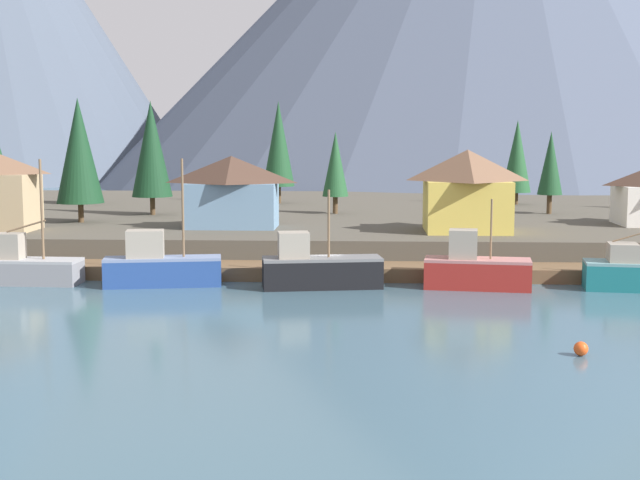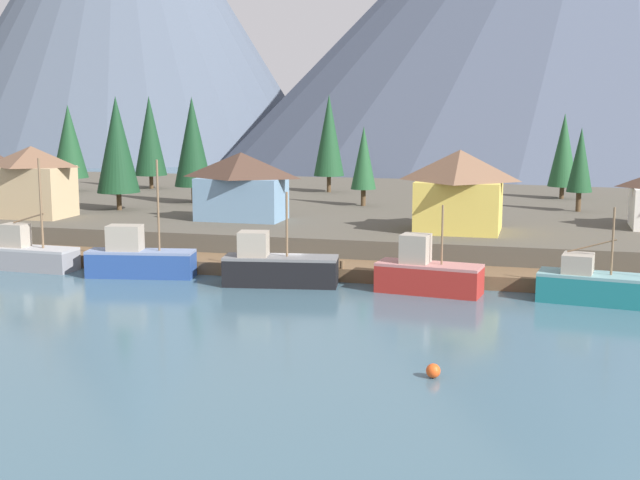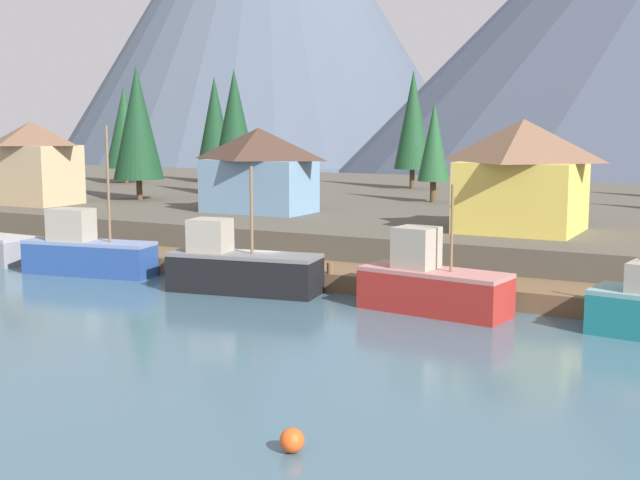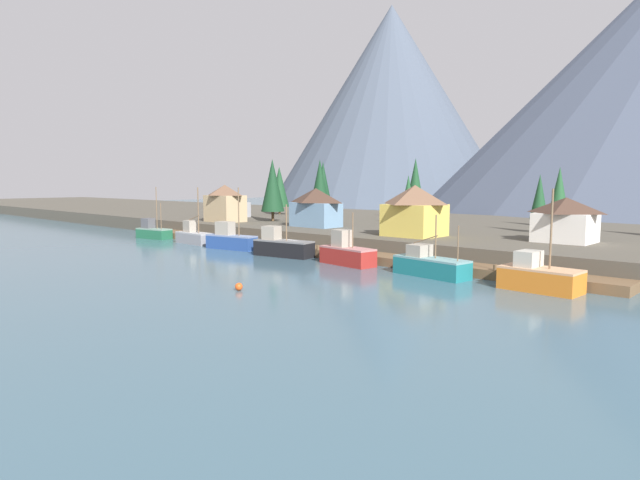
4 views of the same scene
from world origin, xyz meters
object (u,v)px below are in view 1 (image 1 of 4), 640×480
fishing_boat_black (318,269)px  fishing_boat_red (475,269)px  conifer_mid_left (151,149)px  conifer_centre (550,164)px  conifer_back_left (79,151)px  house_blue (231,191)px  conifer_far_left (79,146)px  channel_buoy (581,349)px  fishing_boat_blue (160,266)px  conifer_near_left (517,156)px  conifer_mid_right (279,144)px  conifer_back_right (335,164)px  house_yellow (467,190)px  fishing_boat_grey (26,268)px

fishing_boat_black → fishing_boat_red: fishing_boat_black is taller
conifer_mid_left → conifer_centre: 39.80m
conifer_mid_left → conifer_back_left: 8.92m
house_blue → conifer_far_left: size_ratio=0.70×
fishing_boat_red → conifer_far_left: 56.87m
channel_buoy → conifer_centre: bearing=80.3°
fishing_boat_blue → house_blue: size_ratio=1.10×
house_blue → channel_buoy: size_ratio=11.59×
house_blue → conifer_mid_left: size_ratio=0.72×
fishing_boat_blue → conifer_near_left: (31.51, 40.79, 6.56)m
fishing_boat_black → conifer_mid_right: conifer_mid_right is taller
conifer_back_right → channel_buoy: conifer_back_right is taller
fishing_boat_black → conifer_back_left: (-22.69, 18.89, 7.70)m
conifer_back_left → conifer_far_left: 21.90m
fishing_boat_black → conifer_far_left: conifer_far_left is taller
fishing_boat_black → fishing_boat_blue: bearing=169.8°
house_yellow → fishing_boat_red: bearing=-93.7°
conifer_centre → channel_buoy: 48.77m
fishing_boat_red → conifer_centre: 31.82m
fishing_boat_blue → house_blue: (2.86, 14.95, 4.27)m
fishing_boat_blue → channel_buoy: size_ratio=12.71×
house_blue → conifer_mid_right: (1.56, 26.20, 3.67)m
fishing_boat_red → conifer_centre: bearing=76.6°
house_blue → conifer_mid_left: conifer_mid_left is taller
fishing_boat_grey → conifer_back_left: conifer_back_left is taller
fishing_boat_red → conifer_back_left: 39.09m
fishing_boat_black → house_yellow: size_ratio=1.19×
fishing_boat_blue → conifer_back_left: conifer_back_left is taller
fishing_boat_red → channel_buoy: 18.56m
fishing_boat_red → conifer_far_left: size_ratio=0.65×
house_blue → conifer_near_left: (28.66, 25.84, 2.29)m
conifer_near_left → conifer_centre: conifer_near_left is taller
house_blue → conifer_mid_right: conifer_mid_right is taller
fishing_boat_red → conifer_mid_right: bearing=120.3°
conifer_back_left → fishing_boat_black: bearing=-39.8°
conifer_mid_right → conifer_mid_left: bearing=-126.8°
fishing_boat_grey → channel_buoy: bearing=-26.0°
house_yellow → conifer_mid_left: 32.46m
fishing_boat_grey → conifer_mid_left: conifer_mid_left is taller
conifer_mid_right → conifer_far_left: size_ratio=1.01×
house_yellow → channel_buoy: bearing=-86.4°
house_yellow → conifer_near_left: 29.16m
house_yellow → channel_buoy: house_yellow is taller
fishing_boat_grey → fishing_boat_red: size_ratio=1.18×
fishing_boat_blue → channel_buoy: 30.74m
house_yellow → conifer_mid_left: conifer_mid_left is taller
fishing_boat_red → conifer_near_left: bearing=83.9°
fishing_boat_black → house_yellow: house_yellow is taller
conifer_near_left → conifer_mid_left: (-38.27, -14.56, 1.09)m
fishing_boat_red → house_yellow: bearing=93.5°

